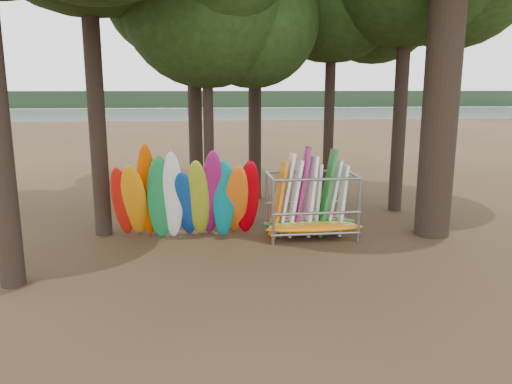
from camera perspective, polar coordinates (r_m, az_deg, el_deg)
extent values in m
plane|color=#47331E|center=(14.91, 3.02, -6.39)|extent=(120.00, 120.00, 0.00)
plane|color=gray|center=(74.14, -4.94, 8.15)|extent=(160.00, 160.00, 0.00)
cube|color=black|center=(124.01, -5.76, 10.50)|extent=(160.00, 4.00, 4.00)
cylinder|color=black|center=(16.43, -18.32, 17.09)|extent=(0.53, 0.53, 12.66)
cylinder|color=black|center=(19.38, -7.09, 13.48)|extent=(0.53, 0.53, 10.50)
cylinder|color=black|center=(21.20, -0.14, 18.86)|extent=(0.54, 0.54, 14.52)
cylinder|color=black|center=(20.76, 8.50, 13.45)|extent=(0.42, 0.42, 10.59)
cylinder|color=black|center=(17.19, -5.51, 10.79)|extent=(0.35, 0.35, 8.73)
ellipsoid|color=black|center=(17.41, -5.72, 20.90)|extent=(6.43, 6.43, 5.59)
cylinder|color=black|center=(19.65, 16.46, 14.50)|extent=(0.50, 0.50, 11.48)
ellipsoid|color=red|center=(15.89, -15.05, -1.15)|extent=(0.65, 1.61, 2.52)
ellipsoid|color=orange|center=(15.74, -13.70, -1.03)|extent=(0.79, 1.83, 2.64)
ellipsoid|color=#D84A00|center=(15.76, -12.29, 0.09)|extent=(0.65, 1.29, 3.14)
ellipsoid|color=#187E3D|center=(15.50, -10.92, -0.70)|extent=(0.82, 1.05, 2.78)
ellipsoid|color=white|center=(15.40, -9.50, -0.45)|extent=(0.67, 1.18, 2.94)
ellipsoid|color=#0F3F94|center=(15.59, -8.01, -1.39)|extent=(0.89, 1.60, 2.39)
ellipsoid|color=#96A523|center=(15.41, -6.60, -0.82)|extent=(0.82, 1.70, 2.75)
ellipsoid|color=#961867|center=(15.40, -5.16, -0.23)|extent=(0.83, 1.86, 3.05)
ellipsoid|color=#08757E|center=(15.43, -3.70, -0.87)|extent=(0.72, 1.08, 2.64)
ellipsoid|color=orange|center=(15.50, -2.27, -0.99)|extent=(0.76, 1.90, 2.59)
ellipsoid|color=#AE000A|center=(15.81, -0.94, -0.63)|extent=(0.86, 1.11, 2.58)
ellipsoid|color=orange|center=(15.50, 6.70, -4.12)|extent=(3.06, 0.55, 0.24)
ellipsoid|color=gold|center=(15.79, 6.43, -3.82)|extent=(2.81, 0.55, 0.24)
ellipsoid|color=#19712B|center=(16.14, 6.14, -3.47)|extent=(3.04, 0.55, 0.24)
ellipsoid|color=red|center=(16.50, 5.84, -3.13)|extent=(2.65, 0.55, 0.24)
cube|color=orange|center=(15.76, 2.59, -0.81)|extent=(0.59, 0.81, 2.44)
cube|color=white|center=(15.86, 3.45, -0.30)|extent=(0.57, 0.77, 2.68)
cube|color=white|center=(15.82, 4.42, -0.76)|extent=(0.51, 0.76, 2.46)
cube|color=#A31B70|center=(16.00, 5.20, 0.14)|extent=(0.58, 0.78, 2.88)
cube|color=white|center=(15.92, 6.22, -0.51)|extent=(0.45, 0.81, 2.58)
cube|color=silver|center=(16.18, 6.94, -0.85)|extent=(0.29, 0.75, 2.30)
cube|color=#1A7823|center=(15.96, 8.05, -0.08)|extent=(0.59, 0.79, 2.80)
cube|color=white|center=(16.28, 8.69, -0.57)|extent=(0.55, 0.77, 2.41)
cube|color=silver|center=(16.15, 9.78, -0.97)|extent=(0.36, 0.75, 2.29)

